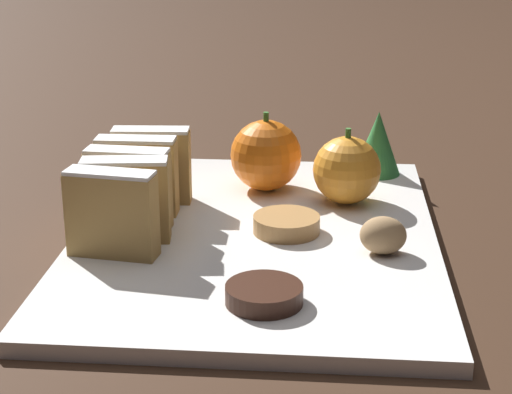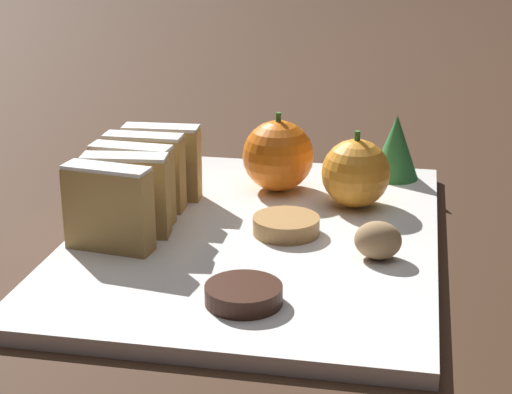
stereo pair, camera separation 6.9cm
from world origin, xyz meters
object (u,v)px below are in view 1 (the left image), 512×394
(orange_far, at_px, (347,170))
(chocolate_cookie, at_px, (264,294))
(orange_near, at_px, (267,155))
(walnut, at_px, (383,235))

(orange_far, xyz_separation_m, chocolate_cookie, (-0.06, -0.21, -0.02))
(orange_near, height_order, chocolate_cookie, orange_near)
(orange_near, xyz_separation_m, chocolate_cookie, (0.02, -0.24, -0.03))
(orange_far, bearing_deg, chocolate_cookie, -105.60)
(orange_near, xyz_separation_m, walnut, (0.10, -0.14, -0.02))
(orange_far, relative_size, walnut, 1.91)
(orange_near, bearing_deg, orange_far, -22.26)
(orange_near, distance_m, orange_far, 0.08)
(orange_far, relative_size, chocolate_cookie, 1.29)
(chocolate_cookie, bearing_deg, orange_far, 74.40)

